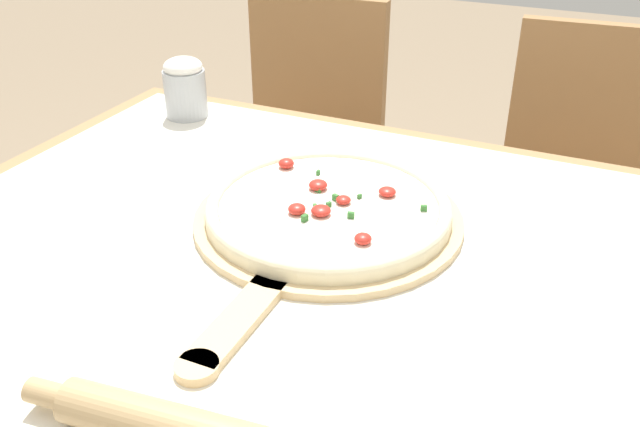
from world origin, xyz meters
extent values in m
cube|color=#A87F51|center=(0.00, 0.00, 0.71)|extent=(1.20, 0.99, 0.03)
cylinder|color=#A87F51|center=(-0.55, 0.44, 0.35)|extent=(0.06, 0.06, 0.70)
cube|color=white|center=(0.00, 0.00, 0.73)|extent=(1.12, 0.91, 0.00)
cylinder|color=#D6B784|center=(0.01, 0.10, 0.74)|extent=(0.40, 0.40, 0.01)
cube|color=#D6B784|center=(0.01, -0.17, 0.74)|extent=(0.04, 0.18, 0.01)
cylinder|color=#D6B784|center=(0.01, -0.26, 0.74)|extent=(0.05, 0.05, 0.01)
cylinder|color=beige|center=(0.01, 0.10, 0.75)|extent=(0.36, 0.36, 0.02)
torus|color=beige|center=(0.01, 0.10, 0.76)|extent=(0.36, 0.36, 0.02)
cylinder|color=white|center=(0.01, 0.10, 0.76)|extent=(0.32, 0.32, 0.00)
ellipsoid|color=red|center=(0.01, 0.06, 0.77)|extent=(0.03, 0.03, 0.01)
ellipsoid|color=red|center=(0.08, 0.16, 0.77)|extent=(0.03, 0.03, 0.01)
ellipsoid|color=red|center=(-0.10, 0.18, 0.77)|extent=(0.03, 0.03, 0.02)
ellipsoid|color=red|center=(-0.02, 0.05, 0.77)|extent=(0.03, 0.03, 0.01)
ellipsoid|color=red|center=(0.10, 0.02, 0.77)|extent=(0.02, 0.02, 0.01)
ellipsoid|color=red|center=(-0.02, 0.13, 0.77)|extent=(0.03, 0.03, 0.01)
ellipsoid|color=red|center=(0.03, 0.11, 0.77)|extent=(0.02, 0.02, 0.01)
cube|color=#387533|center=(0.05, 0.13, 0.77)|extent=(0.01, 0.01, 0.01)
cube|color=#387533|center=(0.00, 0.07, 0.77)|extent=(0.01, 0.01, 0.01)
cube|color=#387533|center=(0.14, 0.13, 0.77)|extent=(0.01, 0.01, 0.01)
cube|color=#387533|center=(0.00, 0.04, 0.77)|extent=(0.01, 0.01, 0.01)
cube|color=#387533|center=(0.01, 0.06, 0.77)|extent=(0.01, 0.01, 0.01)
cube|color=#387533|center=(0.02, 0.11, 0.77)|extent=(0.01, 0.01, 0.01)
cube|color=#387533|center=(-0.04, 0.18, 0.77)|extent=(0.00, 0.01, 0.01)
cube|color=#387533|center=(0.01, 0.09, 0.77)|extent=(0.01, 0.01, 0.01)
cube|color=#387533|center=(-0.02, 0.12, 0.77)|extent=(0.01, 0.01, 0.01)
cube|color=#387533|center=(0.06, 0.07, 0.77)|extent=(0.01, 0.01, 0.01)
cylinder|color=tan|center=(-0.09, -0.36, 0.76)|extent=(0.05, 0.03, 0.03)
cube|color=#A37547|center=(-0.37, 0.72, 0.42)|extent=(0.42, 0.42, 0.02)
cube|color=#A37547|center=(-0.38, 0.91, 0.66)|extent=(0.38, 0.05, 0.44)
cylinder|color=#A37547|center=(-0.52, 0.56, 0.21)|extent=(0.04, 0.04, 0.41)
cylinder|color=#A37547|center=(-0.20, 0.57, 0.21)|extent=(0.04, 0.04, 0.41)
cylinder|color=#A37547|center=(-0.54, 0.88, 0.21)|extent=(0.04, 0.04, 0.41)
cylinder|color=#A37547|center=(-0.22, 0.89, 0.21)|extent=(0.04, 0.04, 0.41)
cube|color=#A37547|center=(0.34, 0.72, 0.42)|extent=(0.42, 0.42, 0.02)
cube|color=#A37547|center=(0.33, 0.91, 0.66)|extent=(0.38, 0.06, 0.44)
cylinder|color=#A37547|center=(0.19, 0.55, 0.21)|extent=(0.04, 0.04, 0.41)
cylinder|color=#A37547|center=(0.51, 0.57, 0.21)|extent=(0.04, 0.04, 0.41)
cylinder|color=#A37547|center=(0.17, 0.87, 0.21)|extent=(0.04, 0.04, 0.41)
cylinder|color=#A37547|center=(0.49, 0.89, 0.21)|extent=(0.04, 0.04, 0.41)
cylinder|color=#B2B7BC|center=(-0.42, 0.37, 0.78)|extent=(0.08, 0.08, 0.09)
ellipsoid|color=white|center=(-0.42, 0.37, 0.84)|extent=(0.08, 0.08, 0.04)
camera|label=1|loc=(0.36, -0.70, 1.24)|focal=38.00mm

